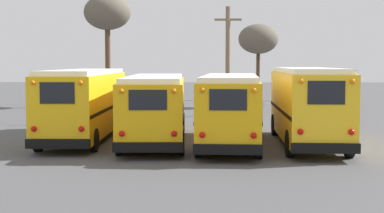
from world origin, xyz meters
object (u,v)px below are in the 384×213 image
school_bus_3 (307,103)px  bare_tree_0 (107,14)px  utility_pole (228,59)px  school_bus_1 (155,106)px  bare_tree_1 (258,40)px  school_bus_0 (85,102)px  school_bus_2 (230,107)px

school_bus_3 → bare_tree_0: size_ratio=1.06×
utility_pole → bare_tree_0: bare_tree_0 is taller
school_bus_3 → bare_tree_0: 25.94m
utility_pole → school_bus_1: bearing=-105.7°
bare_tree_0 → bare_tree_1: bare_tree_0 is taller
school_bus_0 → utility_pole: (7.03, 12.61, 2.02)m
school_bus_2 → utility_pole: (0.40, 14.47, 2.12)m
bare_tree_1 → school_bus_2: bearing=-97.9°
school_bus_1 → bare_tree_1: 22.18m
school_bus_0 → utility_pole: utility_pole is taller
utility_pole → bare_tree_1: size_ratio=1.10×
bare_tree_1 → school_bus_0: bearing=-115.6°
school_bus_1 → utility_pole: (3.71, 13.19, 2.15)m
school_bus_1 → school_bus_2: (3.31, -1.28, 0.03)m
school_bus_2 → bare_tree_1: 22.70m
school_bus_3 → utility_pole: 14.63m
school_bus_2 → bare_tree_0: 24.82m
bare_tree_0 → bare_tree_1: (12.09, -0.22, -2.07)m
school_bus_0 → school_bus_2: (6.63, -1.86, -0.10)m
school_bus_1 → school_bus_3: size_ratio=1.15×
school_bus_0 → school_bus_1: size_ratio=0.95×
school_bus_1 → school_bus_0: bearing=170.0°
utility_pole → school_bus_2: bearing=-91.6°
school_bus_0 → school_bus_1: school_bus_0 is taller
school_bus_2 → school_bus_3: school_bus_3 is taller
school_bus_3 → school_bus_0: bearing=170.9°
bare_tree_0 → school_bus_1: bearing=-74.9°
school_bus_3 → bare_tree_1: (-0.23, 21.90, 3.57)m
bare_tree_1 → utility_pole: bearing=-109.2°
utility_pole → bare_tree_0: (-9.40, 7.92, 3.68)m
school_bus_2 → bare_tree_1: bare_tree_1 is taller
bare_tree_1 → bare_tree_0: bearing=179.0°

